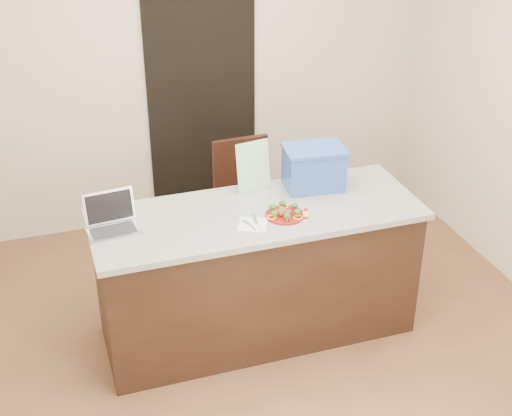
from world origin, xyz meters
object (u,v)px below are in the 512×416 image
object	(u,v)px
island	(257,273)
chair	(245,195)
plate	(285,215)
blue_box	(314,167)
laptop	(111,219)
napkin	(253,225)
yogurt_bottle	(306,216)

from	to	relation	value
island	chair	world-z (taller)	chair
plate	blue_box	distance (m)	0.46
island	laptop	distance (m)	1.02
laptop	island	bearing A→B (deg)	-10.73
island	blue_box	distance (m)	0.78
napkin	yogurt_bottle	xyz separation A→B (m)	(0.32, -0.04, 0.03)
island	plate	xyz separation A→B (m)	(0.14, -0.11, 0.47)
plate	yogurt_bottle	xyz separation A→B (m)	(0.10, -0.09, 0.02)
napkin	yogurt_bottle	bearing A→B (deg)	-7.78
blue_box	plate	bearing A→B (deg)	-128.96
yogurt_bottle	laptop	xyz separation A→B (m)	(-1.12, 0.28, 0.03)
island	plate	distance (m)	0.50
plate	laptop	world-z (taller)	laptop
laptop	chair	distance (m)	1.43
yogurt_bottle	laptop	bearing A→B (deg)	166.08
napkin	yogurt_bottle	distance (m)	0.33
blue_box	chair	world-z (taller)	blue_box
napkin	laptop	world-z (taller)	laptop
laptop	chair	bearing A→B (deg)	31.72
chair	napkin	bearing A→B (deg)	-107.07
island	yogurt_bottle	bearing A→B (deg)	-39.67
yogurt_bottle	blue_box	bearing A→B (deg)	62.19
napkin	laptop	bearing A→B (deg)	163.71
napkin	island	bearing A→B (deg)	63.80
yogurt_bottle	blue_box	world-z (taller)	blue_box
yogurt_bottle	laptop	world-z (taller)	laptop
napkin	laptop	xyz separation A→B (m)	(-0.80, 0.23, 0.05)
island	napkin	xyz separation A→B (m)	(-0.08, -0.16, 0.46)
island	blue_box	size ratio (longest dim) A/B	4.95
napkin	yogurt_bottle	size ratio (longest dim) A/B	2.12
chair	plate	bearing A→B (deg)	-95.84
yogurt_bottle	napkin	bearing A→B (deg)	172.22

